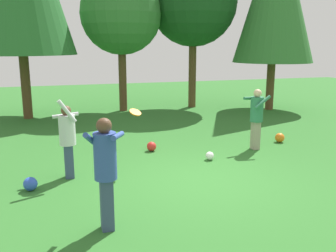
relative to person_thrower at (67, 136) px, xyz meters
name	(u,v)px	position (x,y,z in m)	size (l,w,h in m)	color
ground_plane	(201,181)	(2.63, -1.02, -0.93)	(40.00, 40.00, 0.00)	#2D6B28
person_thrower	(67,136)	(0.00, 0.00, 0.00)	(0.55, 0.50, 1.73)	#38476B
person_catcher	(257,114)	(4.95, 0.80, 0.04)	(0.64, 0.58, 1.64)	gray
person_bystander	(105,165)	(0.45, -2.52, 0.12)	(0.66, 0.73, 1.76)	#38476B
frisbee	(135,112)	(1.48, 0.08, 0.40)	(0.36, 0.36, 0.14)	orange
ball_blue	(30,184)	(-0.77, -0.52, -0.79)	(0.27, 0.27, 0.27)	blue
ball_red	(152,146)	(2.19, 1.44, -0.80)	(0.25, 0.25, 0.25)	red
ball_orange	(280,138)	(6.01, 1.22, -0.79)	(0.27, 0.27, 0.27)	orange
ball_white	(210,156)	(3.37, 0.26, -0.83)	(0.21, 0.21, 0.21)	white
tree_right	(193,3)	(5.78, 7.86, 3.62)	(3.78, 3.78, 6.46)	brown
tree_center	(121,14)	(2.60, 7.79, 3.07)	(3.33, 3.33, 5.69)	brown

